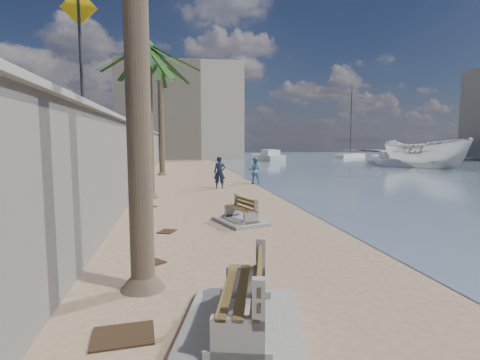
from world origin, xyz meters
TOP-DOWN VIEW (x-y plane):
  - ground_plane at (0.00, 0.00)m, footprint 140.00×140.00m
  - seawall at (-5.20, 20.00)m, footprint 0.45×70.00m
  - wall_cap at (-5.20, 20.00)m, footprint 0.80×70.00m
  - end_building at (-2.00, 52.00)m, footprint 18.00×12.00m
  - bench_near at (-2.10, -2.32)m, footprint 2.23×2.81m
  - bench_far at (-0.87, 4.76)m, footprint 1.82×2.22m
  - palm_mid at (-4.18, 10.84)m, footprint 5.00×5.00m
  - palm_back at (-3.99, 22.82)m, footprint 5.00×5.00m
  - pedestrian_sign at (-5.00, 1.50)m, footprint 0.78×0.07m
  - streetlight at (-5.10, 12.00)m, footprint 0.28×0.28m
  - person_a at (-0.49, 13.81)m, footprint 0.81×0.60m
  - person_b at (1.96, 15.68)m, footprint 1.06×0.92m
  - boat_cruiser at (21.52, 26.08)m, footprint 4.43×4.48m
  - yacht_near at (22.30, 33.07)m, footprint 8.39×12.73m
  - yacht_far at (9.60, 42.55)m, footprint 2.95×7.88m
  - sailboat_west at (24.65, 48.51)m, footprint 6.81×5.58m
  - debris_a at (-3.78, -2.17)m, footprint 0.91×0.75m
  - debris_b at (-3.61, 0.97)m, footprint 0.76×0.74m
  - debris_c at (-4.16, 8.36)m, footprint 0.82×0.76m
  - debris_d at (-3.29, 3.89)m, footprint 0.62×0.67m

SIDE VIEW (x-z plane):
  - ground_plane at x=0.00m, z-range 0.00..0.00m
  - debris_a at x=-3.78m, z-range 0.00..0.03m
  - debris_b at x=-3.61m, z-range 0.00..0.03m
  - debris_c at x=-4.16m, z-range 0.00..0.03m
  - debris_d at x=-3.29m, z-range 0.00..0.03m
  - sailboat_west at x=24.65m, z-range -5.37..6.06m
  - yacht_near at x=22.30m, z-range -0.40..1.10m
  - yacht_far at x=9.60m, z-range -0.40..1.10m
  - bench_far at x=-0.87m, z-range -0.05..0.75m
  - bench_near at x=-2.10m, z-range -0.06..0.97m
  - person_b at x=1.96m, z-range 0.00..1.87m
  - person_a at x=-0.49m, z-range 0.00..2.09m
  - boat_cruiser at x=21.52m, z-range -0.40..3.50m
  - seawall at x=-5.20m, z-range 0.00..3.50m
  - wall_cap at x=-5.20m, z-range 3.49..3.61m
  - pedestrian_sign at x=-5.00m, z-range 3.95..6.35m
  - streetlight at x=-5.10m, z-range 4.08..9.21m
  - palm_mid at x=-4.18m, z-range 2.99..10.95m
  - end_building at x=-2.00m, z-range 0.00..14.00m
  - palm_back at x=-3.99m, z-range 3.72..13.27m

